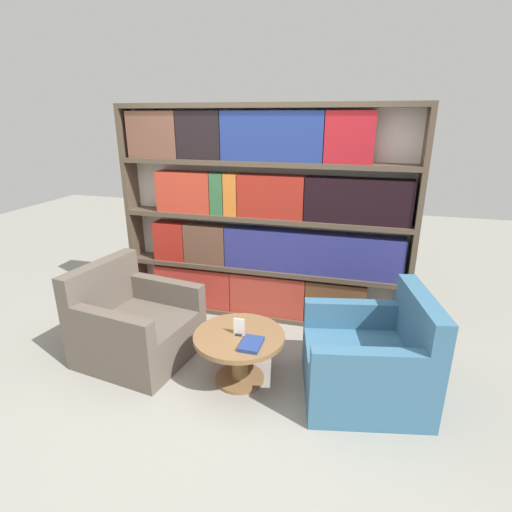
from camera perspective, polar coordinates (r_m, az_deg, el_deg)
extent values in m
plane|color=gray|center=(3.43, -5.53, -19.11)|extent=(14.00, 14.00, 0.00)
cube|color=silver|center=(4.29, 1.34, 5.83)|extent=(3.05, 0.05, 2.25)
cube|color=brown|center=(4.77, -16.97, 6.37)|extent=(0.05, 0.30, 2.25)
cube|color=brown|center=(4.08, 21.85, 3.70)|extent=(0.05, 0.30, 2.25)
cube|color=brown|center=(4.57, 0.84, -8.08)|extent=(2.95, 0.30, 0.05)
cube|color=brown|center=(4.34, 0.88, -1.78)|extent=(2.95, 0.30, 0.05)
cube|color=brown|center=(4.17, 0.91, 5.44)|extent=(2.95, 0.30, 0.05)
cube|color=brown|center=(4.07, 0.96, 13.15)|extent=(2.95, 0.30, 0.05)
cube|color=brown|center=(4.05, 1.00, 20.73)|extent=(2.95, 0.30, 0.05)
cube|color=#B43429|center=(4.68, -8.77, -4.17)|extent=(0.91, 0.20, 0.46)
cube|color=#AF3B2C|center=(4.42, 1.74, -5.43)|extent=(0.83, 0.20, 0.46)
cube|color=brown|center=(4.32, 11.26, -6.42)|extent=(0.62, 0.20, 0.46)
cube|color=#A7241A|center=(4.60, -11.95, 2.20)|extent=(0.36, 0.20, 0.43)
cube|color=brown|center=(4.43, -7.08, 1.80)|extent=(0.47, 0.20, 0.43)
cube|color=navy|center=(4.15, 7.86, 0.51)|extent=(1.82, 0.20, 0.43)
cube|color=#C03A27|center=(4.38, -10.04, 9.03)|extent=(0.61, 0.20, 0.43)
cube|color=#33663D|center=(4.24, -5.31, 8.88)|extent=(0.14, 0.20, 0.43)
cube|color=orange|center=(4.19, -3.39, 8.81)|extent=(0.14, 0.20, 0.43)
cube|color=#A0251A|center=(4.07, 2.22, 8.53)|extent=(0.68, 0.20, 0.43)
cube|color=black|center=(3.97, 14.31, 7.66)|extent=(1.00, 0.20, 0.43)
cube|color=brown|center=(4.46, -14.25, 16.46)|extent=(0.55, 0.20, 0.47)
cube|color=black|center=(4.23, -7.89, 16.72)|extent=(0.46, 0.20, 0.47)
cube|color=navy|center=(4.00, 2.33, 16.73)|extent=(1.00, 0.20, 0.47)
cube|color=#A61A23|center=(3.90, 13.27, 16.18)|extent=(0.45, 0.20, 0.47)
cube|color=brown|center=(3.92, -16.28, -11.02)|extent=(1.03, 1.00, 0.40)
cube|color=brown|center=(3.97, -21.21, -4.12)|extent=(0.27, 0.89, 0.48)
cube|color=brown|center=(3.49, -19.86, -9.52)|extent=(0.79, 0.23, 0.24)
cube|color=brown|center=(4.00, -12.49, -4.93)|extent=(0.79, 0.23, 0.24)
cube|color=#386684|center=(3.43, 15.03, -15.67)|extent=(1.08, 1.05, 0.40)
cube|color=#386684|center=(3.31, 22.37, -9.10)|extent=(0.32, 0.89, 0.48)
cube|color=#386684|center=(3.58, 13.23, -8.04)|extent=(0.78, 0.28, 0.24)
cube|color=#386684|center=(2.93, 15.61, -14.89)|extent=(0.78, 0.28, 0.24)
cylinder|color=brown|center=(3.46, -2.37, -14.56)|extent=(0.14, 0.14, 0.40)
cylinder|color=brown|center=(3.57, -2.33, -17.02)|extent=(0.41, 0.41, 0.03)
cylinder|color=brown|center=(3.34, -2.42, -11.42)|extent=(0.75, 0.75, 0.04)
cube|color=black|center=(3.33, -2.43, -11.05)|extent=(0.05, 0.06, 0.01)
cube|color=white|center=(3.30, -2.45, -10.04)|extent=(0.09, 0.01, 0.14)
cube|color=navy|center=(3.18, -0.68, -12.46)|extent=(0.16, 0.23, 0.03)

